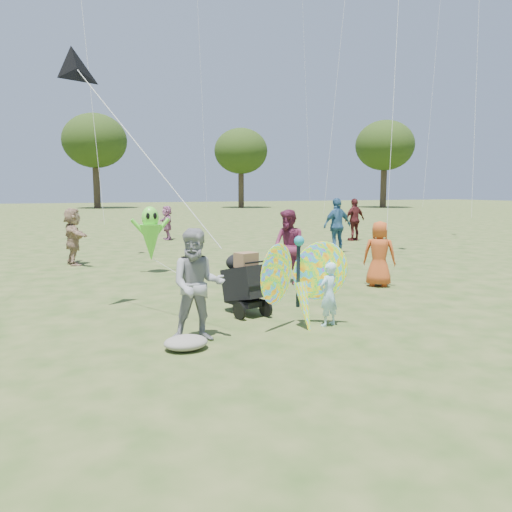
{
  "coord_description": "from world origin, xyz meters",
  "views": [
    {
      "loc": [
        -3.26,
        -5.88,
        2.17
      ],
      "look_at": [
        -0.2,
        1.5,
        1.1
      ],
      "focal_mm": 35.0,
      "sensor_mm": 36.0,
      "label": 1
    }
  ],
  "objects_px": {
    "adult_man": "(197,285)",
    "crowd_a": "(379,254)",
    "crowd_d": "(73,236)",
    "alien_kite": "(151,236)",
    "crowd_e": "(289,247)",
    "butterfly_kite": "(301,283)",
    "child_girl": "(329,294)",
    "crowd_h": "(355,220)",
    "crowd_c": "(337,226)",
    "crowd_j": "(167,223)",
    "jogging_stroller": "(244,279)"
  },
  "relations": [
    {
      "from": "crowd_a",
      "to": "crowd_h",
      "type": "xyz_separation_m",
      "value": [
        5.17,
        8.76,
        0.16
      ]
    },
    {
      "from": "adult_man",
      "to": "crowd_j",
      "type": "xyz_separation_m",
      "value": [
        2.82,
        14.7,
        -0.08
      ]
    },
    {
      "from": "crowd_h",
      "to": "crowd_d",
      "type": "bearing_deg",
      "value": 2.73
    },
    {
      "from": "crowd_e",
      "to": "jogging_stroller",
      "type": "relative_size",
      "value": 1.53
    },
    {
      "from": "crowd_a",
      "to": "crowd_j",
      "type": "bearing_deg",
      "value": -39.22
    },
    {
      "from": "adult_man",
      "to": "jogging_stroller",
      "type": "bearing_deg",
      "value": 61.23
    },
    {
      "from": "crowd_a",
      "to": "crowd_e",
      "type": "relative_size",
      "value": 0.86
    },
    {
      "from": "crowd_a",
      "to": "crowd_h",
      "type": "distance_m",
      "value": 10.18
    },
    {
      "from": "child_girl",
      "to": "adult_man",
      "type": "height_order",
      "value": "adult_man"
    },
    {
      "from": "adult_man",
      "to": "crowd_c",
      "type": "xyz_separation_m",
      "value": [
        7.17,
        7.87,
        0.13
      ]
    },
    {
      "from": "crowd_j",
      "to": "crowd_h",
      "type": "bearing_deg",
      "value": 66.71
    },
    {
      "from": "child_girl",
      "to": "butterfly_kite",
      "type": "xyz_separation_m",
      "value": [
        -0.47,
        0.06,
        0.2
      ]
    },
    {
      "from": "adult_man",
      "to": "crowd_c",
      "type": "relative_size",
      "value": 0.86
    },
    {
      "from": "crowd_d",
      "to": "crowd_h",
      "type": "height_order",
      "value": "crowd_h"
    },
    {
      "from": "adult_man",
      "to": "crowd_j",
      "type": "bearing_deg",
      "value": 94.15
    },
    {
      "from": "crowd_a",
      "to": "crowd_d",
      "type": "height_order",
      "value": "crowd_d"
    },
    {
      "from": "crowd_h",
      "to": "alien_kite",
      "type": "relative_size",
      "value": 1.03
    },
    {
      "from": "crowd_e",
      "to": "jogging_stroller",
      "type": "distance_m",
      "value": 2.95
    },
    {
      "from": "crowd_h",
      "to": "child_girl",
      "type": "bearing_deg",
      "value": 43.94
    },
    {
      "from": "crowd_a",
      "to": "jogging_stroller",
      "type": "distance_m",
      "value": 3.87
    },
    {
      "from": "adult_man",
      "to": "crowd_a",
      "type": "bearing_deg",
      "value": 41.08
    },
    {
      "from": "crowd_c",
      "to": "crowd_d",
      "type": "bearing_deg",
      "value": -10.51
    },
    {
      "from": "crowd_e",
      "to": "crowd_j",
      "type": "xyz_separation_m",
      "value": [
        -0.34,
        11.25,
        -0.12
      ]
    },
    {
      "from": "adult_man",
      "to": "butterfly_kite",
      "type": "xyz_separation_m",
      "value": [
        1.68,
        0.03,
        -0.1
      ]
    },
    {
      "from": "child_girl",
      "to": "crowd_h",
      "type": "height_order",
      "value": "crowd_h"
    },
    {
      "from": "crowd_h",
      "to": "jogging_stroller",
      "type": "xyz_separation_m",
      "value": [
        -8.87,
        -9.91,
        -0.28
      ]
    },
    {
      "from": "crowd_e",
      "to": "alien_kite",
      "type": "height_order",
      "value": "alien_kite"
    },
    {
      "from": "adult_man",
      "to": "jogging_stroller",
      "type": "relative_size",
      "value": 1.45
    },
    {
      "from": "crowd_a",
      "to": "crowd_j",
      "type": "xyz_separation_m",
      "value": [
        -2.08,
        12.3,
        -0.0
      ]
    },
    {
      "from": "crowd_e",
      "to": "child_girl",
      "type": "bearing_deg",
      "value": -33.02
    },
    {
      "from": "crowd_h",
      "to": "butterfly_kite",
      "type": "xyz_separation_m",
      "value": [
        -8.39,
        -11.13,
        -0.18
      ]
    },
    {
      "from": "alien_kite",
      "to": "crowd_d",
      "type": "bearing_deg",
      "value": 128.48
    },
    {
      "from": "child_girl",
      "to": "crowd_c",
      "type": "distance_m",
      "value": 9.38
    },
    {
      "from": "crowd_h",
      "to": "jogging_stroller",
      "type": "distance_m",
      "value": 13.3
    },
    {
      "from": "jogging_stroller",
      "to": "alien_kite",
      "type": "relative_size",
      "value": 0.64
    },
    {
      "from": "child_girl",
      "to": "jogging_stroller",
      "type": "bearing_deg",
      "value": -71.7
    },
    {
      "from": "adult_man",
      "to": "crowd_a",
      "type": "height_order",
      "value": "adult_man"
    },
    {
      "from": "jogging_stroller",
      "to": "butterfly_kite",
      "type": "distance_m",
      "value": 1.32
    },
    {
      "from": "crowd_a",
      "to": "crowd_j",
      "type": "height_order",
      "value": "crowd_a"
    },
    {
      "from": "crowd_a",
      "to": "crowd_d",
      "type": "xyz_separation_m",
      "value": [
        -6.2,
        6.04,
        0.09
      ]
    },
    {
      "from": "child_girl",
      "to": "adult_man",
      "type": "xyz_separation_m",
      "value": [
        -2.15,
        0.03,
        0.3
      ]
    },
    {
      "from": "butterfly_kite",
      "to": "crowd_d",
      "type": "bearing_deg",
      "value": 109.51
    },
    {
      "from": "crowd_h",
      "to": "crowd_a",
      "type": "bearing_deg",
      "value": 48.69
    },
    {
      "from": "butterfly_kite",
      "to": "alien_kite",
      "type": "xyz_separation_m",
      "value": [
        -1.17,
        6.13,
        0.25
      ]
    },
    {
      "from": "alien_kite",
      "to": "jogging_stroller",
      "type": "bearing_deg",
      "value": -81.91
    },
    {
      "from": "crowd_e",
      "to": "crowd_h",
      "type": "bearing_deg",
      "value": 121.21
    },
    {
      "from": "alien_kite",
      "to": "crowd_e",
      "type": "bearing_deg",
      "value": -45.64
    },
    {
      "from": "crowd_a",
      "to": "child_girl",
      "type": "bearing_deg",
      "value": 82.61
    },
    {
      "from": "crowd_d",
      "to": "adult_man",
      "type": "bearing_deg",
      "value": 179.46
    },
    {
      "from": "crowd_e",
      "to": "crowd_j",
      "type": "bearing_deg",
      "value": 164.82
    }
  ]
}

